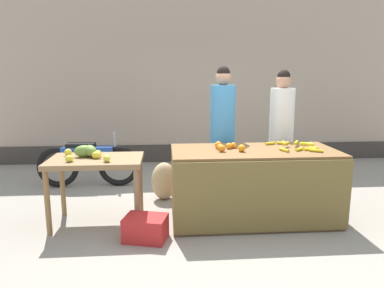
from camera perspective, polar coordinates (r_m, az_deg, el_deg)
ground_plane at (r=4.44m, az=4.49°, el=-12.04°), size 24.00×24.00×0.00m
market_wall_back at (r=7.21m, az=0.77°, el=9.88°), size 8.39×0.23×3.27m
fruit_stall_counter at (r=4.35m, az=9.94°, el=-6.54°), size 1.97×0.93×0.87m
side_table_wooden at (r=4.24m, az=-15.35°, el=-3.66°), size 1.07×0.68×0.80m
banana_bunch_pile at (r=4.46m, az=16.55°, el=-0.27°), size 0.56×0.62×0.07m
orange_pile at (r=4.18m, az=5.75°, el=-0.43°), size 0.33×0.30×0.09m
mango_papaya_pile at (r=4.27m, az=-16.68°, el=-1.30°), size 0.62×0.47×0.14m
vendor_woman_blue_shirt at (r=4.86m, az=4.98°, el=1.60°), size 0.34×0.34×1.87m
vendor_woman_white_shirt at (r=5.16m, az=14.30°, el=1.57°), size 0.34×0.34×1.82m
parked_motorcycle at (r=5.79m, az=-16.57°, el=-2.82°), size 1.60×0.18×0.88m
produce_crate at (r=3.89m, az=-7.57°, el=-13.43°), size 0.51×0.42×0.26m
produce_sack at (r=5.02m, az=-4.57°, el=-6.02°), size 0.41×0.37×0.54m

